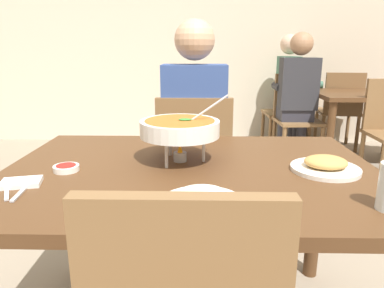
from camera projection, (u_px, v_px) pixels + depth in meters
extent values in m
cube|color=beige|center=(198.00, 19.00, 4.27)|extent=(10.00, 0.10, 3.00)
cube|color=#51331C|center=(191.00, 173.00, 1.30)|extent=(1.35, 0.98, 0.04)
cylinder|color=#51331C|center=(73.00, 211.00, 1.82)|extent=(0.07, 0.07, 0.69)
cylinder|color=#51331C|center=(315.00, 214.00, 1.79)|extent=(0.07, 0.07, 0.69)
cube|color=brown|center=(195.00, 168.00, 2.21)|extent=(0.44, 0.44, 0.03)
cube|color=brown|center=(194.00, 139.00, 1.95)|extent=(0.42, 0.04, 0.45)
cylinder|color=brown|center=(222.00, 190.00, 2.45)|extent=(0.04, 0.04, 0.42)
cylinder|color=brown|center=(167.00, 190.00, 2.46)|extent=(0.04, 0.04, 0.42)
cylinder|color=brown|center=(226.00, 215.00, 2.08)|extent=(0.04, 0.04, 0.42)
cylinder|color=brown|center=(162.00, 215.00, 2.09)|extent=(0.04, 0.04, 0.42)
cylinder|color=#2D2D38|center=(210.00, 198.00, 2.28)|extent=(0.10, 0.10, 0.45)
cylinder|color=#2D2D38|center=(179.00, 198.00, 2.29)|extent=(0.10, 0.10, 0.45)
cube|color=#2D2D38|center=(195.00, 158.00, 2.17)|extent=(0.32, 0.32, 0.12)
cube|color=#334C8C|center=(194.00, 110.00, 2.01)|extent=(0.36, 0.20, 0.50)
sphere|color=tan|center=(195.00, 40.00, 1.91)|extent=(0.22, 0.22, 0.22)
cylinder|color=#334C8C|center=(221.00, 112.00, 2.22)|extent=(0.08, 0.28, 0.08)
cylinder|color=#334C8C|center=(169.00, 112.00, 2.22)|extent=(0.08, 0.28, 0.08)
cylinder|color=silver|center=(204.00, 149.00, 1.36)|extent=(0.01, 0.01, 0.10)
cylinder|color=silver|center=(170.00, 143.00, 1.43)|extent=(0.01, 0.01, 0.10)
cylinder|color=silver|center=(166.00, 155.00, 1.28)|extent=(0.01, 0.01, 0.10)
torus|color=silver|center=(180.00, 136.00, 1.35)|extent=(0.21, 0.21, 0.01)
cylinder|color=#B2B2B7|center=(180.00, 157.00, 1.37)|extent=(0.05, 0.05, 0.04)
cone|color=orange|center=(180.00, 149.00, 1.36)|extent=(0.02, 0.02, 0.04)
cylinder|color=white|center=(180.00, 128.00, 1.34)|extent=(0.30, 0.30, 0.06)
cylinder|color=#AD6023|center=(180.00, 122.00, 1.33)|extent=(0.26, 0.26, 0.01)
ellipsoid|color=#388433|center=(185.00, 119.00, 1.33)|extent=(0.05, 0.03, 0.01)
cylinder|color=silver|center=(204.00, 112.00, 1.34)|extent=(0.18, 0.01, 0.13)
cylinder|color=white|center=(202.00, 204.00, 0.97)|extent=(0.24, 0.24, 0.01)
ellipsoid|color=white|center=(202.00, 196.00, 0.97)|extent=(0.15, 0.13, 0.04)
cylinder|color=white|center=(325.00, 169.00, 1.26)|extent=(0.24, 0.24, 0.01)
ellipsoid|color=tan|center=(326.00, 162.00, 1.25)|extent=(0.15, 0.13, 0.04)
cylinder|color=white|center=(66.00, 168.00, 1.26)|extent=(0.09, 0.09, 0.02)
cylinder|color=maroon|center=(66.00, 166.00, 1.26)|extent=(0.07, 0.07, 0.01)
cube|color=white|center=(21.00, 183.00, 1.13)|extent=(0.14, 0.11, 0.02)
cube|color=silver|center=(7.00, 190.00, 1.08)|extent=(0.09, 0.16, 0.01)
cube|color=silver|center=(23.00, 190.00, 1.08)|extent=(0.03, 0.17, 0.01)
cube|color=#51331C|center=(366.00, 95.00, 3.51)|extent=(1.00, 0.80, 0.04)
cylinder|color=#51331C|center=(330.00, 139.00, 3.29)|extent=(0.07, 0.07, 0.69)
cylinder|color=#51331C|center=(308.00, 124.00, 3.95)|extent=(0.07, 0.07, 0.69)
cube|color=brown|center=(284.00, 113.00, 4.09)|extent=(0.46, 0.46, 0.03)
cube|color=brown|center=(303.00, 92.00, 4.03)|extent=(0.06, 0.42, 0.45)
cylinder|color=brown|center=(263.00, 129.00, 4.33)|extent=(0.04, 0.04, 0.42)
cylinder|color=brown|center=(270.00, 136.00, 3.96)|extent=(0.04, 0.04, 0.42)
cylinder|color=brown|center=(294.00, 129.00, 4.33)|extent=(0.04, 0.04, 0.42)
cylinder|color=brown|center=(304.00, 136.00, 3.97)|extent=(0.04, 0.04, 0.42)
cube|color=brown|center=(298.00, 121.00, 3.63)|extent=(0.46, 0.46, 0.03)
cube|color=brown|center=(294.00, 95.00, 3.76)|extent=(0.42, 0.06, 0.45)
cylinder|color=brown|center=(284.00, 148.00, 3.50)|extent=(0.04, 0.04, 0.42)
cylinder|color=brown|center=(322.00, 147.00, 3.51)|extent=(0.04, 0.04, 0.42)
cylinder|color=brown|center=(274.00, 138.00, 3.87)|extent=(0.04, 0.04, 0.42)
cylinder|color=brown|center=(308.00, 138.00, 3.88)|extent=(0.04, 0.04, 0.42)
cube|color=brown|center=(337.00, 112.00, 4.19)|extent=(0.49, 0.49, 0.03)
cube|color=brown|center=(344.00, 93.00, 3.93)|extent=(0.42, 0.09, 0.45)
cylinder|color=brown|center=(348.00, 127.00, 4.40)|extent=(0.04, 0.04, 0.42)
cylinder|color=brown|center=(316.00, 126.00, 4.45)|extent=(0.04, 0.04, 0.42)
cylinder|color=brown|center=(357.00, 134.00, 4.04)|extent=(0.04, 0.04, 0.42)
cylinder|color=brown|center=(322.00, 133.00, 4.09)|extent=(0.04, 0.04, 0.42)
cylinder|color=brown|center=(382.00, 168.00, 2.90)|extent=(0.04, 0.04, 0.42)
cylinder|color=brown|center=(361.00, 155.00, 3.27)|extent=(0.04, 0.04, 0.42)
cylinder|color=#2D2D38|center=(297.00, 132.00, 4.09)|extent=(0.10, 0.10, 0.45)
cylinder|color=#2D2D38|center=(292.00, 128.00, 4.29)|extent=(0.10, 0.10, 0.45)
cube|color=#2D2D38|center=(293.00, 106.00, 4.12)|extent=(0.32, 0.32, 0.12)
cube|color=#3D6B56|center=(288.00, 79.00, 4.04)|extent=(0.20, 0.36, 0.50)
sphere|color=beige|center=(290.00, 44.00, 3.94)|extent=(0.22, 0.22, 0.22)
cylinder|color=#3D6B56|center=(309.00, 85.00, 3.89)|extent=(0.28, 0.08, 0.08)
cylinder|color=#3D6B56|center=(301.00, 82.00, 4.20)|extent=(0.28, 0.08, 0.08)
cylinder|color=#2D2D38|center=(301.00, 139.00, 3.76)|extent=(0.10, 0.10, 0.45)
cylinder|color=#2D2D38|center=(282.00, 139.00, 3.76)|extent=(0.10, 0.10, 0.45)
cube|color=#2D2D38|center=(294.00, 113.00, 3.65)|extent=(0.32, 0.32, 0.12)
cube|color=#2D2D33|center=(299.00, 84.00, 3.49)|extent=(0.36, 0.20, 0.50)
sphere|color=#A57756|center=(302.00, 44.00, 3.39)|extent=(0.22, 0.22, 0.22)
cylinder|color=#2D2D33|center=(309.00, 87.00, 3.69)|extent=(0.08, 0.28, 0.08)
cylinder|color=#2D2D33|center=(278.00, 87.00, 3.70)|extent=(0.08, 0.28, 0.08)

